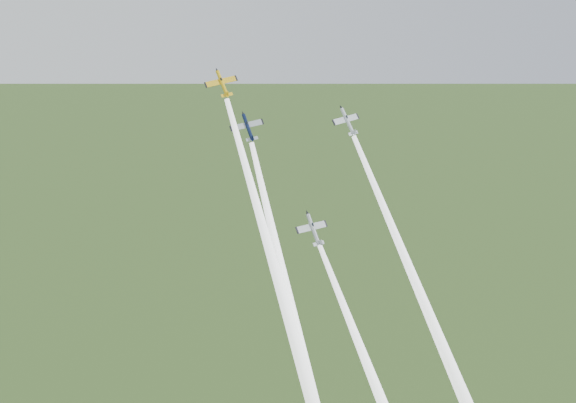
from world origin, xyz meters
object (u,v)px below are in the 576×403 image
Objects in this scene: plane_silver_right at (347,121)px; plane_silver_low at (313,229)px; plane_yellow at (222,83)px; plane_navy at (248,127)px.

plane_silver_right is 22.24m from plane_silver_low.
plane_yellow is 0.97× the size of plane_navy.
plane_navy is at bearing 124.89° from plane_silver_low.
plane_yellow is 25.93m from plane_silver_right.
plane_silver_low is at bearing -37.85° from plane_navy.
plane_yellow reaches higher than plane_navy.
plane_navy is 0.84× the size of plane_silver_low.
plane_navy is (4.43, -1.15, -8.25)m from plane_yellow.
plane_yellow is 9.43m from plane_navy.
plane_silver_right is at bearing -8.14° from plane_navy.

